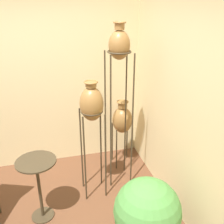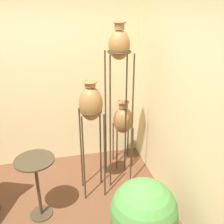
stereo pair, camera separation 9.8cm
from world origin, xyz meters
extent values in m
cube|color=beige|center=(0.00, 1.65, 1.35)|extent=(7.25, 0.06, 2.70)
cube|color=beige|center=(1.65, 0.00, 1.35)|extent=(0.06, 7.25, 2.70)
cylinder|color=#382D1E|center=(0.97, 0.75, 0.91)|extent=(0.02, 0.02, 1.81)
cylinder|color=#382D1E|center=(1.26, 0.75, 0.91)|extent=(0.02, 0.02, 1.81)
cylinder|color=#382D1E|center=(0.97, 1.04, 0.91)|extent=(0.02, 0.02, 1.81)
cylinder|color=#382D1E|center=(1.26, 1.04, 0.91)|extent=(0.02, 0.02, 1.81)
torus|color=#382D1E|center=(1.12, 0.89, 1.81)|extent=(0.29, 0.29, 0.02)
ellipsoid|color=olive|center=(1.12, 0.89, 1.89)|extent=(0.26, 0.26, 0.34)
cylinder|color=olive|center=(1.12, 0.89, 2.10)|extent=(0.12, 0.12, 0.08)
torus|color=olive|center=(1.12, 0.89, 2.14)|extent=(0.15, 0.15, 0.02)
cylinder|color=#382D1E|center=(0.60, 0.57, 0.58)|extent=(0.02, 0.02, 1.17)
cylinder|color=#382D1E|center=(0.86, 0.57, 0.58)|extent=(0.02, 0.02, 1.17)
cylinder|color=#382D1E|center=(0.60, 0.83, 0.58)|extent=(0.02, 0.02, 1.17)
cylinder|color=#382D1E|center=(0.86, 0.83, 0.58)|extent=(0.02, 0.02, 1.17)
torus|color=#382D1E|center=(0.73, 0.70, 1.17)|extent=(0.27, 0.27, 0.02)
ellipsoid|color=olive|center=(0.73, 0.70, 1.26)|extent=(0.28, 0.28, 0.41)
cylinder|color=olive|center=(0.73, 0.70, 1.50)|extent=(0.13, 0.13, 0.06)
torus|color=olive|center=(0.73, 0.70, 1.52)|extent=(0.17, 0.17, 0.02)
cylinder|color=#382D1E|center=(1.16, 1.12, 0.33)|extent=(0.02, 0.02, 0.66)
cylinder|color=#382D1E|center=(1.40, 1.12, 0.33)|extent=(0.02, 0.02, 0.66)
cylinder|color=#382D1E|center=(1.16, 1.36, 0.33)|extent=(0.02, 0.02, 0.66)
cylinder|color=#382D1E|center=(1.40, 1.36, 0.33)|extent=(0.02, 0.02, 0.66)
torus|color=#382D1E|center=(1.28, 1.24, 0.66)|extent=(0.25, 0.25, 0.02)
ellipsoid|color=olive|center=(1.28, 1.24, 0.75)|extent=(0.30, 0.30, 0.40)
cylinder|color=olive|center=(1.28, 1.24, 0.99)|extent=(0.13, 0.13, 0.09)
torus|color=olive|center=(1.28, 1.24, 1.03)|extent=(0.17, 0.17, 0.02)
cylinder|color=#382D1E|center=(0.05, 0.42, 0.01)|extent=(0.26, 0.26, 0.01)
cylinder|color=#382D1E|center=(0.05, 0.42, 0.39)|extent=(0.04, 0.04, 0.74)
cylinder|color=#382D1E|center=(0.05, 0.42, 0.77)|extent=(0.44, 0.44, 0.02)
sphere|color=#47843D|center=(1.08, -0.26, 0.44)|extent=(0.68, 0.68, 0.68)
camera|label=1|loc=(0.22, -2.10, 2.37)|focal=42.00mm
camera|label=2|loc=(0.32, -2.12, 2.37)|focal=42.00mm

